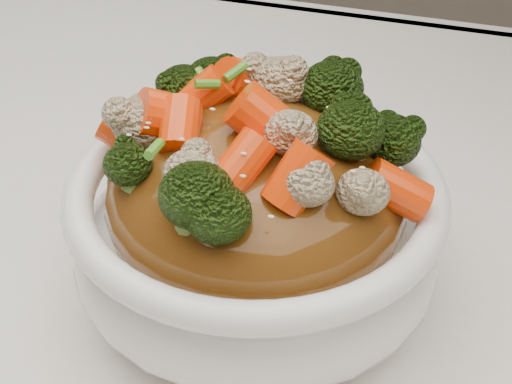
% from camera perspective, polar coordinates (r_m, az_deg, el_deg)
% --- Properties ---
extents(tablecloth, '(1.20, 0.80, 0.04)m').
position_cam_1_polar(tablecloth, '(0.45, -7.75, -9.12)').
color(tablecloth, white).
rests_on(tablecloth, dining_table).
extents(bowl, '(0.23, 0.23, 0.08)m').
position_cam_1_polar(bowl, '(0.41, -0.00, -3.21)').
color(bowl, white).
rests_on(bowl, tablecloth).
extents(sauce_base, '(0.18, 0.18, 0.08)m').
position_cam_1_polar(sauce_base, '(0.40, -0.00, -0.31)').
color(sauce_base, '#5E3510').
rests_on(sauce_base, bowl).
extents(carrots, '(0.18, 0.18, 0.04)m').
position_cam_1_polar(carrots, '(0.37, -0.00, 6.62)').
color(carrots, '#FF4308').
rests_on(carrots, sauce_base).
extents(broccoli, '(0.18, 0.18, 0.04)m').
position_cam_1_polar(broccoli, '(0.37, -0.00, 6.50)').
color(broccoli, black).
rests_on(broccoli, sauce_base).
extents(cauliflower, '(0.18, 0.18, 0.03)m').
position_cam_1_polar(cauliflower, '(0.37, -0.00, 6.26)').
color(cauliflower, beige).
rests_on(cauliflower, sauce_base).
extents(scallions, '(0.13, 0.13, 0.02)m').
position_cam_1_polar(scallions, '(0.37, -0.00, 6.74)').
color(scallions, '#489121').
rests_on(scallions, sauce_base).
extents(sesame_seeds, '(0.16, 0.16, 0.01)m').
position_cam_1_polar(sesame_seeds, '(0.37, -0.00, 6.74)').
color(sesame_seeds, beige).
rests_on(sesame_seeds, sauce_base).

